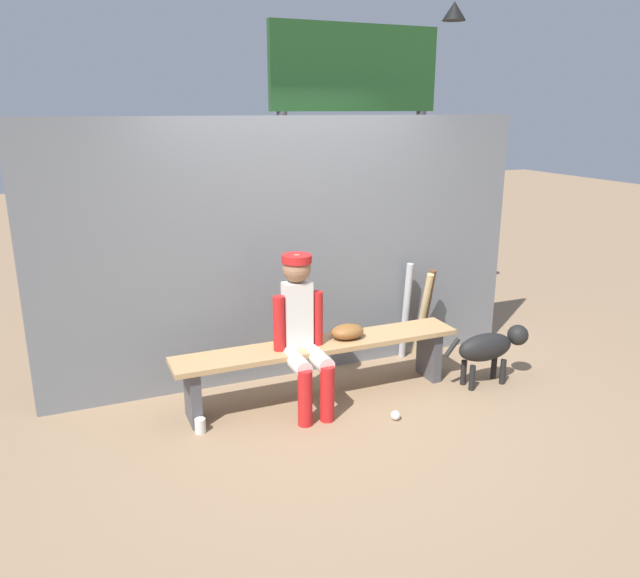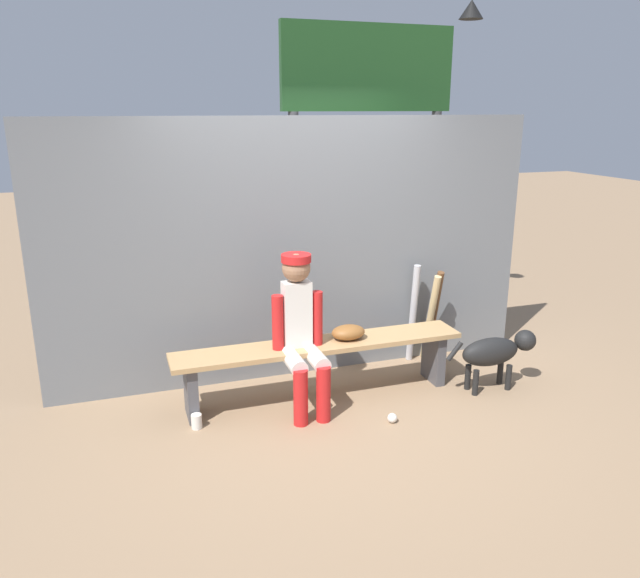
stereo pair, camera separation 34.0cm
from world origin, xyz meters
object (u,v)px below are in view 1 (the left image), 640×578
at_px(bat_wood_natural, 423,315).
at_px(cup_on_ground, 200,426).
at_px(baseball_glove, 347,332).
at_px(dugout_bench, 320,355).
at_px(scoreboard, 361,108).
at_px(bat_aluminum_silver, 406,311).
at_px(bat_wood_dark, 425,312).
at_px(cup_on_bench, 299,336).
at_px(dog, 491,347).
at_px(player_seated, 303,328).
at_px(baseball, 396,415).

xyz_separation_m(bat_wood_natural, cup_on_ground, (-2.26, -0.60, -0.37)).
bearing_deg(baseball_glove, dugout_bench, 180.00).
xyz_separation_m(dugout_bench, scoreboard, (1.07, 1.47, 1.92)).
distance_m(bat_aluminum_silver, scoreboard, 2.09).
distance_m(bat_wood_dark, cup_on_bench, 1.47).
bearing_deg(cup_on_ground, baseball_glove, 8.31).
bearing_deg(cup_on_ground, cup_on_bench, 16.69).
bearing_deg(baseball_glove, bat_wood_natural, 22.71).
distance_m(baseball_glove, dog, 1.26).
xyz_separation_m(dugout_bench, bat_aluminum_silver, (1.07, 0.46, 0.10)).
xyz_separation_m(player_seated, bat_wood_natural, (1.42, 0.52, -0.24)).
relative_size(bat_wood_natural, cup_on_ground, 7.82).
relative_size(bat_aluminum_silver, scoreboard, 0.28).
height_order(player_seated, dog, player_seated).
distance_m(cup_on_bench, dog, 1.66).
height_order(bat_aluminum_silver, scoreboard, scoreboard).
bearing_deg(bat_wood_dark, player_seated, -159.47).
relative_size(dugout_bench, dog, 2.83).
xyz_separation_m(dugout_bench, baseball, (0.38, -0.58, -0.33)).
relative_size(bat_wood_natural, scoreboard, 0.26).
relative_size(baseball_glove, dog, 0.33).
bearing_deg(bat_wood_natural, player_seated, -159.77).
xyz_separation_m(player_seated, cup_on_ground, (-0.84, -0.08, -0.62)).
distance_m(bat_aluminum_silver, cup_on_ground, 2.24).
bearing_deg(cup_on_ground, bat_wood_natural, 14.81).
bearing_deg(player_seated, baseball, -39.22).
relative_size(bat_wood_dark, cup_on_ground, 8.06).
relative_size(cup_on_bench, dog, 0.13).
bearing_deg(bat_wood_natural, dugout_bench, -161.46).
bearing_deg(cup_on_bench, dugout_bench, -26.93).
xyz_separation_m(bat_wood_natural, baseball, (-0.84, -0.99, -0.39)).
bearing_deg(cup_on_bench, scoreboard, 48.74).
bearing_deg(player_seated, bat_wood_natural, 20.23).
relative_size(baseball, cup_on_ground, 0.67).
relative_size(bat_aluminum_silver, bat_wood_dark, 1.05).
distance_m(cup_on_bench, scoreboard, 2.55).
relative_size(bat_aluminum_silver, baseball, 12.63).
relative_size(dugout_bench, bat_wood_natural, 2.77).
height_order(bat_aluminum_silver, baseball, bat_aluminum_silver).
height_order(baseball, cup_on_ground, cup_on_ground).
xyz_separation_m(bat_wood_dark, baseball, (-0.89, -1.02, -0.40)).
bearing_deg(dugout_bench, bat_aluminum_silver, 23.18).
height_order(baseball_glove, cup_on_bench, baseball_glove).
distance_m(cup_on_ground, dog, 2.50).
xyz_separation_m(player_seated, baseball, (0.57, -0.47, -0.63)).
bearing_deg(cup_on_bench, cup_on_ground, -163.31).
height_order(baseball_glove, bat_wood_natural, bat_wood_natural).
bearing_deg(bat_aluminum_silver, bat_wood_natural, -16.36).
height_order(bat_wood_dark, baseball, bat_wood_dark).
xyz_separation_m(player_seated, bat_wood_dark, (1.46, 0.55, -0.23)).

